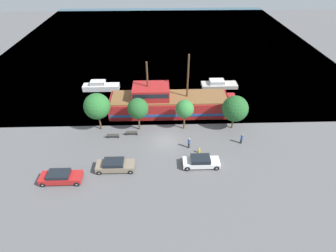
{
  "coord_description": "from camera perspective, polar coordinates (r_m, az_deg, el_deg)",
  "views": [
    {
      "loc": [
        -0.61,
        -29.18,
        24.14
      ],
      "look_at": [
        0.35,
        2.0,
        1.2
      ],
      "focal_mm": 28.0,
      "sensor_mm": 36.0,
      "label": 1
    }
  ],
  "objects": [
    {
      "name": "pedestrian_walking_near",
      "position": [
        38.41,
        15.74,
        -2.68
      ],
      "size": [
        0.32,
        0.32,
        1.62
      ],
      "color": "#232838",
      "rests_on": "ground_plane"
    },
    {
      "name": "parked_car_curb_rear",
      "position": [
        33.85,
        -11.45,
        -8.36
      ],
      "size": [
        4.76,
        1.88,
        1.45
      ],
      "color": "#7F705B",
      "rests_on": "ground_plane"
    },
    {
      "name": "parked_car_curb_front",
      "position": [
        33.91,
        7.18,
        -7.7
      ],
      "size": [
        4.69,
        1.87,
        1.45
      ],
      "color": "white",
      "rests_on": "ground_plane"
    },
    {
      "name": "pedestrian_walking_far",
      "position": [
        36.31,
        4.59,
        -3.69
      ],
      "size": [
        0.32,
        0.32,
        1.69
      ],
      "color": "#232838",
      "rests_on": "ground_plane"
    },
    {
      "name": "parked_car_curb_mid",
      "position": [
        34.31,
        -22.33,
        -10.22
      ],
      "size": [
        4.9,
        1.84,
        1.45
      ],
      "color": "#B21E1E",
      "rests_on": "ground_plane"
    },
    {
      "name": "tree_row_mideast",
      "position": [
        38.22,
        -6.56,
        3.8
      ],
      "size": [
        3.06,
        3.06,
        5.28
      ],
      "color": "brown",
      "rests_on": "ground_plane"
    },
    {
      "name": "tree_row_west",
      "position": [
        39.64,
        14.4,
        3.67
      ],
      "size": [
        3.84,
        3.84,
        5.41
      ],
      "color": "brown",
      "rests_on": "ground_plane"
    },
    {
      "name": "tree_row_midwest",
      "position": [
        38.32,
        3.66,
        3.71
      ],
      "size": [
        2.7,
        2.7,
        4.89
      ],
      "color": "brown",
      "rests_on": "ground_plane"
    },
    {
      "name": "water_surface",
      "position": [
        77.06,
        -1.29,
        18.06
      ],
      "size": [
        80.0,
        80.0,
        0.0
      ],
      "primitive_type": "plane",
      "color": "#33566B",
      "rests_on": "ground"
    },
    {
      "name": "pirate_ship",
      "position": [
        43.13,
        -0.1,
        5.12
      ],
      "size": [
        20.6,
        5.21,
        9.95
      ],
      "color": "#A31E1E",
      "rests_on": "water_surface"
    },
    {
      "name": "tree_row_east",
      "position": [
        39.24,
        -15.2,
        4.16
      ],
      "size": [
        3.82,
        3.82,
        5.97
      ],
      "color": "brown",
      "rests_on": "ground_plane"
    },
    {
      "name": "moored_boat_dockside",
      "position": [
        52.05,
        -14.45,
        8.37
      ],
      "size": [
        6.79,
        1.88,
        1.83
      ],
      "color": "silver",
      "rests_on": "water_surface"
    },
    {
      "name": "bench_promenade_west",
      "position": [
        39.06,
        -7.89,
        -1.44
      ],
      "size": [
        1.68,
        0.45,
        0.85
      ],
      "color": "#4C4742",
      "rests_on": "ground_plane"
    },
    {
      "name": "bench_promenade_east",
      "position": [
        38.99,
        -11.87,
        -2.04
      ],
      "size": [
        1.69,
        0.45,
        0.85
      ],
      "color": "#4C4742",
      "rests_on": "ground_plane"
    },
    {
      "name": "fire_hydrant",
      "position": [
        35.94,
        6.78,
        -5.31
      ],
      "size": [
        0.42,
        0.25,
        0.76
      ],
      "color": "yellow",
      "rests_on": "ground_plane"
    },
    {
      "name": "ground_plane",
      "position": [
        37.88,
        -0.44,
        -3.27
      ],
      "size": [
        160.0,
        160.0,
        0.0
      ],
      "primitive_type": "plane",
      "color": "#5B5B5E"
    },
    {
      "name": "moored_boat_outer",
      "position": [
        52.46,
        10.95,
        8.9
      ],
      "size": [
        6.87,
        2.45,
        1.45
      ],
      "color": "#B7B2A8",
      "rests_on": "water_surface"
    }
  ]
}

